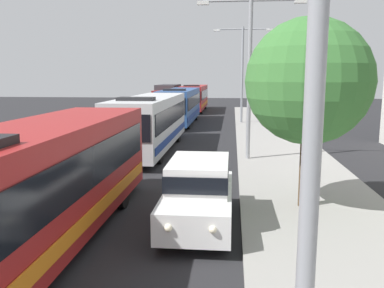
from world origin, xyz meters
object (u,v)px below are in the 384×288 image
Objects in this scene: bus_middle at (180,105)px; roadside_tree at (309,82)px; bus_lead at (46,178)px; streetlamp_mid at (250,62)px; bus_second_in_line at (151,121)px; bus_fourth_in_line at (194,97)px; streetlamp_far at (242,65)px; box_truck_oncoming at (167,97)px; white_suv at (199,191)px.

bus_middle is 24.25m from roadside_tree.
streetlamp_mid is at bearing 63.19° from bus_lead.
bus_middle is 16.89m from streetlamp_mid.
bus_fourth_in_line is at bearing 90.00° from bus_second_in_line.
bus_lead is 26.37m from bus_middle.
roadside_tree is at bearing -86.41° from streetlamp_far.
box_truck_oncoming is at bearing 103.66° from bus_middle.
roadside_tree is at bearing 27.70° from white_suv.
white_suv is (3.70, -24.80, -0.66)m from bus_middle.
bus_fourth_in_line is at bearing -1.88° from box_truck_oncoming.
streetlamp_mid is at bearing 79.43° from white_suv.
bus_second_in_line is 1.02× the size of bus_fourth_in_line.
roadside_tree is at bearing -74.51° from box_truck_oncoming.
bus_second_in_line and bus_fourth_in_line have the same top height.
bus_middle is at bearing -176.29° from streetlamp_far.
streetlamp_far is (5.40, 13.52, 3.43)m from bus_second_in_line.
roadside_tree reaches higher than bus_lead.
bus_lead is at bearing -90.00° from bus_middle.
bus_middle is at bearing 90.00° from bus_lead.
streetlamp_far reaches higher than white_suv.
bus_lead is 39.85m from bus_fourth_in_line.
streetlamp_far reaches higher than roadside_tree.
bus_lead is at bearing -90.00° from bus_fourth_in_line.
white_suv is at bearing -81.52° from bus_middle.
bus_middle is 2.04× the size of roadside_tree.
bus_fourth_in_line is 38.46m from white_suv.
bus_fourth_in_line is (0.00, 39.85, 0.00)m from bus_lead.
bus_second_in_line is 14.96m from streetlamp_far.
box_truck_oncoming is at bearing 94.72° from bus_lead.
bus_lead is 12.39m from streetlamp_mid.
bus_second_in_line is 12.22m from white_suv.
box_truck_oncoming is (-7.00, 38.39, 0.68)m from white_suv.
bus_fourth_in_line is 2.46× the size of white_suv.
white_suv is at bearing -93.87° from streetlamp_far.
bus_lead is 4.07m from white_suv.
bus_second_in_line is 6.76m from streetlamp_mid.
bus_fourth_in_line is (-0.00, 13.48, -0.00)m from bus_middle.
bus_lead is at bearing -90.00° from bus_second_in_line.
roadside_tree reaches higher than white_suv.
streetlamp_far is (8.70, -13.24, 3.40)m from box_truck_oncoming.
bus_middle is at bearing 108.99° from streetlamp_mid.
roadside_tree is (6.87, -23.13, 2.35)m from bus_middle.
bus_second_in_line is at bearing -82.97° from box_truck_oncoming.
streetlamp_mid reaches higher than bus_lead.
bus_middle is 2.58× the size of white_suv.
streetlamp_far is at bearing 78.58° from bus_lead.
bus_fourth_in_line is 1.36× the size of box_truck_oncoming.
white_suv is at bearing -79.67° from box_truck_oncoming.
bus_second_in_line is 1.41× the size of streetlamp_far.
streetlamp_mid reaches higher than bus_fourth_in_line.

